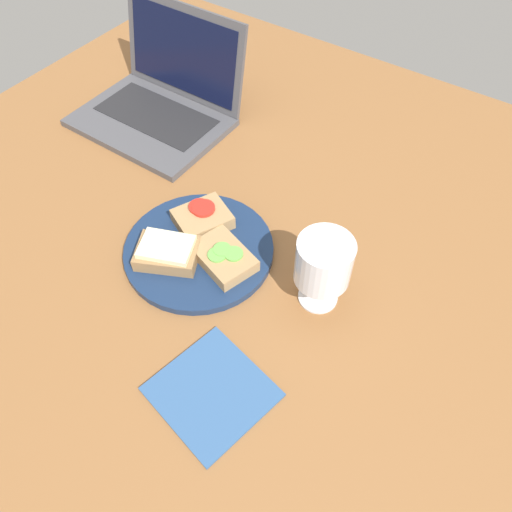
{
  "coord_description": "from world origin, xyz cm",
  "views": [
    {
      "loc": [
        35.69,
        -42.17,
        69.91
      ],
      "look_at": [
        7.92,
        -1.89,
        8.0
      ],
      "focal_mm": 35.0,
      "sensor_mm": 36.0,
      "label": 1
    }
  ],
  "objects_px": {
    "plate": "(199,250)",
    "sandwich_with_cheese": "(167,252)",
    "sandwich_with_cucumber": "(224,257)",
    "wine_glass": "(323,266)",
    "napkin": "(212,392)",
    "laptop": "(162,98)",
    "sandwich_with_tomato": "(203,218)"
  },
  "relations": [
    {
      "from": "sandwich_with_cucumber",
      "to": "napkin",
      "type": "bearing_deg",
      "value": -57.66
    },
    {
      "from": "sandwich_with_cucumber",
      "to": "sandwich_with_cheese",
      "type": "bearing_deg",
      "value": -150.09
    },
    {
      "from": "plate",
      "to": "wine_glass",
      "type": "bearing_deg",
      "value": 8.71
    },
    {
      "from": "sandwich_with_cheese",
      "to": "wine_glass",
      "type": "height_order",
      "value": "wine_glass"
    },
    {
      "from": "sandwich_with_cheese",
      "to": "sandwich_with_tomato",
      "type": "height_order",
      "value": "sandwich_with_cheese"
    },
    {
      "from": "plate",
      "to": "sandwich_with_cucumber",
      "type": "height_order",
      "value": "sandwich_with_cucumber"
    },
    {
      "from": "laptop",
      "to": "napkin",
      "type": "bearing_deg",
      "value": -43.11
    },
    {
      "from": "wine_glass",
      "to": "sandwich_with_cheese",
      "type": "bearing_deg",
      "value": -161.82
    },
    {
      "from": "sandwich_with_cucumber",
      "to": "wine_glass",
      "type": "xyz_separation_m",
      "value": [
        0.16,
        0.03,
        0.06
      ]
    },
    {
      "from": "wine_glass",
      "to": "laptop",
      "type": "bearing_deg",
      "value": 156.37
    },
    {
      "from": "sandwich_with_cheese",
      "to": "sandwich_with_tomato",
      "type": "distance_m",
      "value": 0.09
    },
    {
      "from": "plate",
      "to": "napkin",
      "type": "relative_size",
      "value": 1.7
    },
    {
      "from": "plate",
      "to": "sandwich_with_cheese",
      "type": "bearing_deg",
      "value": -120.06
    },
    {
      "from": "sandwich_with_cheese",
      "to": "napkin",
      "type": "bearing_deg",
      "value": -35.32
    },
    {
      "from": "sandwich_with_cheese",
      "to": "wine_glass",
      "type": "relative_size",
      "value": 0.92
    },
    {
      "from": "napkin",
      "to": "laptop",
      "type": "bearing_deg",
      "value": 136.89
    },
    {
      "from": "plate",
      "to": "sandwich_with_cheese",
      "type": "xyz_separation_m",
      "value": [
        -0.03,
        -0.05,
        0.02
      ]
    },
    {
      "from": "plate",
      "to": "sandwich_with_tomato",
      "type": "bearing_deg",
      "value": 120.13
    },
    {
      "from": "sandwich_with_cucumber",
      "to": "wine_glass",
      "type": "bearing_deg",
      "value": 11.56
    },
    {
      "from": "plate",
      "to": "napkin",
      "type": "distance_m",
      "value": 0.26
    },
    {
      "from": "plate",
      "to": "laptop",
      "type": "bearing_deg",
      "value": 139.61
    },
    {
      "from": "laptop",
      "to": "wine_glass",
      "type": "bearing_deg",
      "value": -23.63
    },
    {
      "from": "wine_glass",
      "to": "napkin",
      "type": "bearing_deg",
      "value": -100.76
    },
    {
      "from": "plate",
      "to": "sandwich_with_cheese",
      "type": "relative_size",
      "value": 2.09
    },
    {
      "from": "plate",
      "to": "wine_glass",
      "type": "relative_size",
      "value": 1.93
    },
    {
      "from": "sandwich_with_tomato",
      "to": "laptop",
      "type": "xyz_separation_m",
      "value": [
        -0.28,
        0.21,
        0.01
      ]
    },
    {
      "from": "sandwich_with_tomato",
      "to": "laptop",
      "type": "relative_size",
      "value": 0.36
    },
    {
      "from": "plate",
      "to": "laptop",
      "type": "height_order",
      "value": "laptop"
    },
    {
      "from": "sandwich_with_cucumber",
      "to": "napkin",
      "type": "relative_size",
      "value": 0.8
    },
    {
      "from": "plate",
      "to": "sandwich_with_cheese",
      "type": "distance_m",
      "value": 0.06
    },
    {
      "from": "laptop",
      "to": "napkin",
      "type": "distance_m",
      "value": 0.66
    },
    {
      "from": "napkin",
      "to": "wine_glass",
      "type": "bearing_deg",
      "value": 79.24
    }
  ]
}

